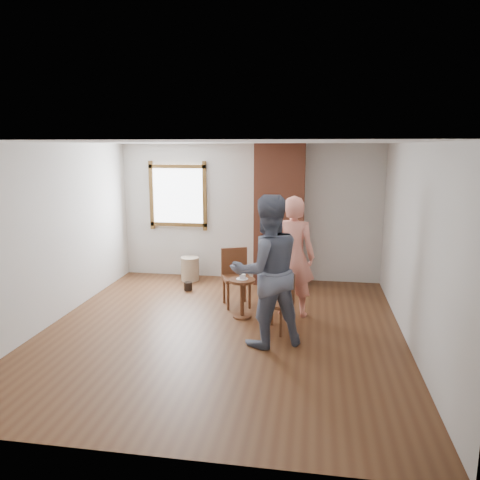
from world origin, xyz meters
name	(u,v)px	position (x,y,z in m)	size (l,w,h in m)	color
ground	(222,331)	(0.00, 0.00, 0.00)	(5.50, 5.50, 0.00)	brown
room_shell	(225,198)	(-0.06, 0.61, 1.81)	(5.04, 5.52, 2.62)	silver
brick_chimney	(279,215)	(0.60, 2.50, 1.30)	(0.90, 0.50, 2.60)	#9A4F36
stoneware_crock	(190,269)	(-1.10, 2.40, 0.23)	(0.35, 0.35, 0.45)	tan
dark_pot	(188,286)	(-0.97, 1.75, 0.08)	(0.15, 0.15, 0.15)	black
dining_chair_left	(236,274)	(0.00, 1.15, 0.52)	(0.56, 0.56, 0.92)	brown
dining_chair_right	(279,299)	(0.78, 0.19, 0.45)	(0.50, 0.50, 0.81)	brown
side_table	(242,292)	(0.20, 0.58, 0.40)	(0.40, 0.40, 0.60)	brown
cake_plate	(242,279)	(0.20, 0.58, 0.60)	(0.18, 0.18, 0.01)	white
cake_slice	(243,277)	(0.21, 0.58, 0.64)	(0.08, 0.07, 0.06)	silver
man	(267,271)	(0.66, -0.32, 0.98)	(0.96, 0.74, 1.97)	#131B36
person_pink	(293,256)	(0.94, 0.82, 0.92)	(0.67, 0.44, 1.84)	#F38E79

